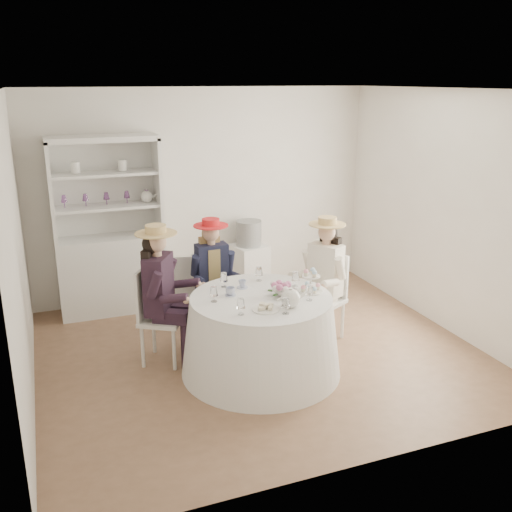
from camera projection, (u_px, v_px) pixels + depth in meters
name	position (u px, v px, depth m)	size (l,w,h in m)	color
ground	(259.00, 352.00, 6.08)	(4.50, 4.50, 0.00)	brown
ceiling	(260.00, 89.00, 5.27)	(4.50, 4.50, 0.00)	white
wall_back	(204.00, 194.00, 7.46)	(4.50, 4.50, 0.00)	silver
wall_front	(365.00, 300.00, 3.89)	(4.50, 4.50, 0.00)	silver
wall_left	(17.00, 254.00, 4.91)	(4.50, 4.50, 0.00)	silver
wall_right	(445.00, 212.00, 6.44)	(4.50, 4.50, 0.00)	silver
tea_table	(261.00, 335.00, 5.59)	(1.57, 1.57, 0.79)	white
hutch	(111.00, 251.00, 6.99)	(1.40, 0.78, 2.17)	silver
side_table	(249.00, 269.00, 7.71)	(0.43, 0.43, 0.66)	silver
hatbox	(249.00, 233.00, 7.56)	(0.34, 0.34, 0.34)	black
guest_left	(161.00, 287.00, 5.66)	(0.62, 0.57, 1.45)	silver
guest_mid	(212.00, 271.00, 6.30)	(0.48, 0.51, 1.35)	silver
guest_right	(324.00, 272.00, 6.18)	(0.59, 0.54, 1.40)	silver
spare_chair	(183.00, 288.00, 6.60)	(0.43, 0.43, 0.88)	silver
teacup_a	(230.00, 292.00, 5.49)	(0.09, 0.09, 0.07)	white
teacup_b	(242.00, 284.00, 5.69)	(0.08, 0.08, 0.07)	white
teacup_c	(277.00, 287.00, 5.65)	(0.08, 0.08, 0.06)	white
flower_bowl	(285.00, 293.00, 5.49)	(0.22, 0.22, 0.06)	white
flower_arrangement	(281.00, 288.00, 5.46)	(0.18, 0.18, 0.07)	#D3699F
table_teapot	(291.00, 298.00, 5.21)	(0.26, 0.18, 0.19)	white
sandwich_plate	(266.00, 308.00, 5.16)	(0.25, 0.25, 0.06)	white
cupcake_stand	(311.00, 284.00, 5.58)	(0.24, 0.24, 0.23)	white
stemware_set	(261.00, 290.00, 5.45)	(0.97, 0.97, 0.15)	white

